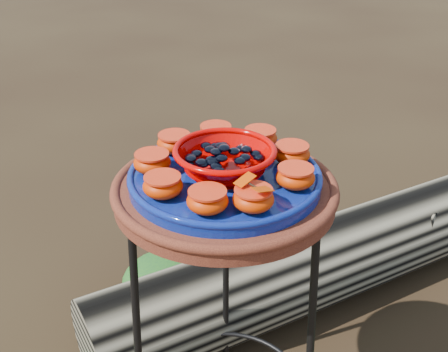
{
  "coord_description": "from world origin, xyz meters",
  "views": [
    {
      "loc": [
        0.01,
        -0.95,
        1.27
      ],
      "look_at": [
        -0.0,
        0.0,
        0.75
      ],
      "focal_mm": 45.0,
      "sensor_mm": 36.0,
      "label": 1
    }
  ],
  "objects_px": {
    "plant_stand": "(225,332)",
    "red_bowl": "(225,161)",
    "cobalt_plate": "(225,179)",
    "driftwood_log": "(311,266)",
    "terracotta_saucer": "(225,192)"
  },
  "relations": [
    {
      "from": "plant_stand",
      "to": "red_bowl",
      "type": "height_order",
      "value": "red_bowl"
    },
    {
      "from": "cobalt_plate",
      "to": "driftwood_log",
      "type": "relative_size",
      "value": 0.25
    },
    {
      "from": "plant_stand",
      "to": "driftwood_log",
      "type": "relative_size",
      "value": 0.47
    },
    {
      "from": "cobalt_plate",
      "to": "driftwood_log",
      "type": "height_order",
      "value": "cobalt_plate"
    },
    {
      "from": "red_bowl",
      "to": "plant_stand",
      "type": "bearing_deg",
      "value": 0.0
    },
    {
      "from": "red_bowl",
      "to": "driftwood_log",
      "type": "height_order",
      "value": "red_bowl"
    },
    {
      "from": "red_bowl",
      "to": "driftwood_log",
      "type": "distance_m",
      "value": 0.87
    },
    {
      "from": "driftwood_log",
      "to": "terracotta_saucer",
      "type": "bearing_deg",
      "value": -117.77
    },
    {
      "from": "terracotta_saucer",
      "to": "driftwood_log",
      "type": "height_order",
      "value": "terracotta_saucer"
    },
    {
      "from": "cobalt_plate",
      "to": "driftwood_log",
      "type": "bearing_deg",
      "value": 62.23
    },
    {
      "from": "cobalt_plate",
      "to": "plant_stand",
      "type": "bearing_deg",
      "value": 0.0
    },
    {
      "from": "terracotta_saucer",
      "to": "cobalt_plate",
      "type": "xyz_separation_m",
      "value": [
        0.0,
        0.0,
        0.03
      ]
    },
    {
      "from": "terracotta_saucer",
      "to": "driftwood_log",
      "type": "distance_m",
      "value": 0.82
    },
    {
      "from": "terracotta_saucer",
      "to": "driftwood_log",
      "type": "xyz_separation_m",
      "value": [
        0.27,
        0.52,
        -0.58
      ]
    },
    {
      "from": "cobalt_plate",
      "to": "driftwood_log",
      "type": "distance_m",
      "value": 0.84
    }
  ]
}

